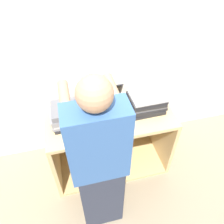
{
  "coord_description": "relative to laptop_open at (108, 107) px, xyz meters",
  "views": [
    {
      "loc": [
        -0.33,
        -1.14,
        2.16
      ],
      "look_at": [
        0.0,
        0.21,
        0.87
      ],
      "focal_mm": 35.0,
      "sensor_mm": 36.0,
      "label": 1
    }
  ],
  "objects": [
    {
      "name": "laptop_stack_right",
      "position": [
        0.35,
        -0.06,
        0.04
      ],
      "size": [
        0.35,
        0.26,
        0.18
      ],
      "color": "#232326",
      "rests_on": "cart"
    },
    {
      "name": "person",
      "position": [
        -0.21,
        -0.61,
        -0.01
      ],
      "size": [
        0.4,
        0.52,
        1.56
      ],
      "color": "#2D3342",
      "rests_on": "ground_plane"
    },
    {
      "name": "cart",
      "position": [
        0.0,
        0.01,
        -0.42
      ],
      "size": [
        1.19,
        0.6,
        0.75
      ],
      "color": "tan",
      "rests_on": "ground_plane"
    },
    {
      "name": "ground_plane",
      "position": [
        0.0,
        -0.36,
        -0.8
      ],
      "size": [
        12.0,
        12.0,
        0.0
      ],
      "primitive_type": "plane",
      "color": "gray"
    },
    {
      "name": "wall_back",
      "position": [
        0.0,
        0.35,
        0.4
      ],
      "size": [
        8.0,
        0.05,
        2.4
      ],
      "color": "silver",
      "rests_on": "ground_plane"
    },
    {
      "name": "laptop_open",
      "position": [
        0.0,
        0.0,
        0.0
      ],
      "size": [
        0.32,
        0.36,
        0.24
      ],
      "color": "#333338",
      "rests_on": "cart"
    },
    {
      "name": "laptop_stack_left",
      "position": [
        -0.35,
        -0.06,
        0.04
      ],
      "size": [
        0.35,
        0.26,
        0.18
      ],
      "color": "#232326",
      "rests_on": "cart"
    }
  ]
}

